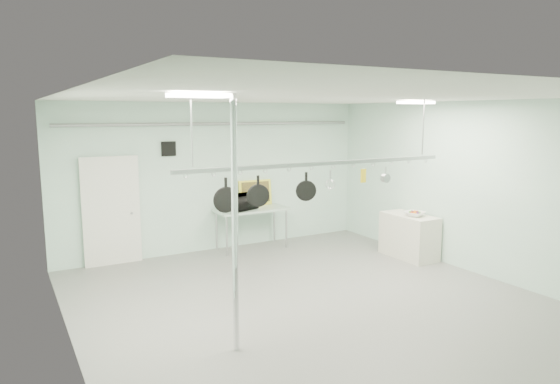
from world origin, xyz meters
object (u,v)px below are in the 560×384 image
side_cabinet (409,236)px  skillet_right (306,186)px  prep_table (252,212)px  skillet_mid (258,190)px  skillet_left (226,195)px  fruit_bowl (415,214)px  chrome_pole (235,226)px  coffee_canister (255,204)px  microwave (243,202)px  pot_rack (323,162)px

side_cabinet → skillet_right: (-3.25, -1.10, 1.42)m
prep_table → skillet_mid: (-1.52, -3.30, 1.03)m
side_cabinet → skillet_left: skillet_left is taller
fruit_bowl → skillet_mid: bearing=-166.9°
chrome_pole → side_cabinet: size_ratio=2.67×
skillet_left → skillet_right: bearing=4.4°
coffee_canister → fruit_bowl: (2.45, -2.34, -0.05)m
coffee_canister → microwave: bearing=178.8°
coffee_canister → skillet_right: size_ratio=0.44×
skillet_mid → prep_table: bearing=81.2°
prep_table → skillet_mid: size_ratio=3.63×
skillet_left → pot_rack: bearing=4.4°
fruit_bowl → coffee_canister: bearing=136.3°
side_cabinet → microwave: bearing=141.7°
prep_table → fruit_bowl: bearing=-43.0°
chrome_pole → prep_table: size_ratio=2.00×
chrome_pole → fruit_bowl: size_ratio=8.10×
skillet_mid → fruit_bowl: bearing=29.0°
prep_table → coffee_canister: (0.08, -0.02, 0.17)m
fruit_bowl → skillet_left: bearing=-168.3°
prep_table → pot_rack: bearing=-96.9°
side_cabinet → chrome_pole: bearing=-157.6°
skillet_left → fruit_bowl: bearing=16.1°
chrome_pole → fruit_bowl: 5.21m
fruit_bowl → skillet_left: 4.73m
skillet_mid → side_cabinet: bearing=31.0°
side_cabinet → fruit_bowl: size_ratio=3.04×
microwave → skillet_mid: size_ratio=1.37×
skillet_right → skillet_left: bearing=-157.6°
chrome_pole → skillet_left: bearing=73.0°
coffee_canister → skillet_left: 3.99m
microwave → fruit_bowl: bearing=119.6°
chrome_pole → prep_table: chrome_pole is taller
side_cabinet → skillet_right: size_ratio=2.83×
fruit_bowl → pot_rack: bearing=-162.2°
skillet_right → pot_rack: bearing=22.4°
side_cabinet → microwave: size_ratio=1.98×
prep_table → skillet_right: bearing=-101.9°
chrome_pole → microwave: size_ratio=5.29×
microwave → skillet_right: size_ratio=1.43×
chrome_pole → coffee_canister: bearing=60.4°
microwave → skillet_left: 3.83m
side_cabinet → pot_rack: 3.62m
pot_rack → skillet_mid: (-1.12, 0.00, -0.36)m
side_cabinet → skillet_left: (-4.57, -1.10, 1.39)m
pot_rack → skillet_right: bearing=180.0°
skillet_mid → pot_rack: bearing=15.9°
skillet_right → microwave: bearing=104.2°
side_cabinet → skillet_left: size_ratio=2.49×
prep_table → side_cabinet: size_ratio=1.33×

